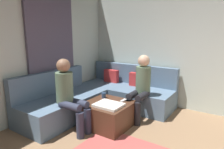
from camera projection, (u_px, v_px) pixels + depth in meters
wall_back at (223, 46)px, 3.72m from camera, size 6.00×0.12×2.70m
curtain_panel at (52, 51)px, 3.94m from camera, size 0.06×1.10×2.50m
sectional_couch at (101, 96)px, 4.20m from camera, size 2.10×2.55×0.87m
ottoman at (108, 114)px, 3.45m from camera, size 0.76×0.76×0.42m
folded_blanket at (109, 105)px, 3.25m from camera, size 0.44×0.36×0.04m
coffee_mug at (104, 95)px, 3.67m from camera, size 0.08×0.08×0.10m
game_remote at (123, 101)px, 3.49m from camera, size 0.05×0.15×0.02m
person_on_couch_back at (141, 85)px, 3.68m from camera, size 0.30×0.60×1.20m
person_on_couch_side at (69, 93)px, 3.19m from camera, size 0.60×0.30×1.20m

